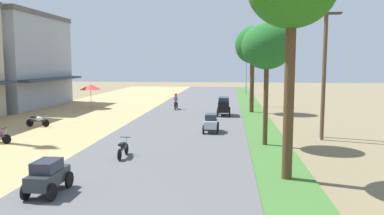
# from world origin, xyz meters

# --- Properties ---
(shophouse_far) EXTENTS (8.92, 12.50, 10.10)m
(shophouse_far) POSITION_xyz_m (-19.98, 33.83, 5.05)
(shophouse_far) COLOR #999EA8
(shophouse_far) RESTS_ON ground
(parked_motorbike_fifth) EXTENTS (1.80, 0.54, 0.94)m
(parked_motorbike_fifth) POSITION_xyz_m (-10.74, 21.02, 0.55)
(parked_motorbike_fifth) COLOR black
(parked_motorbike_fifth) RESTS_ON dirt_shoulder
(vendor_umbrella) EXTENTS (2.20, 2.20, 2.52)m
(vendor_umbrella) POSITION_xyz_m (-11.02, 32.56, 2.31)
(vendor_umbrella) COLOR #99999E
(vendor_umbrella) RESTS_ON dirt_shoulder
(median_tree_second) EXTENTS (2.88, 2.88, 6.94)m
(median_tree_second) POSITION_xyz_m (5.46, 16.41, 5.65)
(median_tree_second) COLOR #4C351E
(median_tree_second) RESTS_ON median_strip
(median_tree_third) EXTENTS (3.34, 3.34, 8.17)m
(median_tree_third) POSITION_xyz_m (5.51, 31.28, 6.40)
(median_tree_third) COLOR #4C351E
(median_tree_third) RESTS_ON median_strip
(streetlamp_near) EXTENTS (3.16, 0.20, 7.92)m
(streetlamp_near) POSITION_xyz_m (5.80, 37.13, 4.62)
(streetlamp_near) COLOR gray
(streetlamp_near) RESTS_ON median_strip
(streetlamp_mid) EXTENTS (3.16, 0.20, 7.04)m
(streetlamp_mid) POSITION_xyz_m (5.80, 51.79, 4.16)
(streetlamp_mid) COLOR gray
(streetlamp_mid) RESTS_ON median_strip
(utility_pole_near) EXTENTS (1.80, 0.20, 8.31)m
(utility_pole_near) POSITION_xyz_m (9.33, 19.39, 4.35)
(utility_pole_near) COLOR brown
(utility_pole_near) RESTS_ON ground
(utility_pole_far) EXTENTS (1.80, 0.20, 8.26)m
(utility_pole_far) POSITION_xyz_m (9.15, 18.45, 4.32)
(utility_pole_far) COLOR brown
(utility_pole_far) RESTS_ON ground
(car_hatchback_charcoal) EXTENTS (1.04, 2.00, 1.23)m
(car_hatchback_charcoal) POSITION_xyz_m (-3.06, 7.17, 0.75)
(car_hatchback_charcoal) COLOR #282D33
(car_hatchback_charcoal) RESTS_ON road_strip
(car_hatchback_silver) EXTENTS (1.04, 2.00, 1.23)m
(car_hatchback_silver) POSITION_xyz_m (2.15, 20.04, 0.75)
(car_hatchback_silver) COLOR #B7BCC1
(car_hatchback_silver) RESTS_ON road_strip
(car_van_black) EXTENTS (1.19, 2.41, 1.67)m
(car_van_black) POSITION_xyz_m (2.87, 28.39, 1.02)
(car_van_black) COLOR black
(car_van_black) RESTS_ON road_strip
(motorbike_ahead_second) EXTENTS (0.54, 1.80, 0.94)m
(motorbike_ahead_second) POSITION_xyz_m (-1.86, 12.64, 0.57)
(motorbike_ahead_second) COLOR black
(motorbike_ahead_second) RESTS_ON road_strip
(motorbike_ahead_third) EXTENTS (0.54, 1.80, 1.66)m
(motorbike_ahead_third) POSITION_xyz_m (-2.04, 32.43, 0.86)
(motorbike_ahead_third) COLOR black
(motorbike_ahead_third) RESTS_ON road_strip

